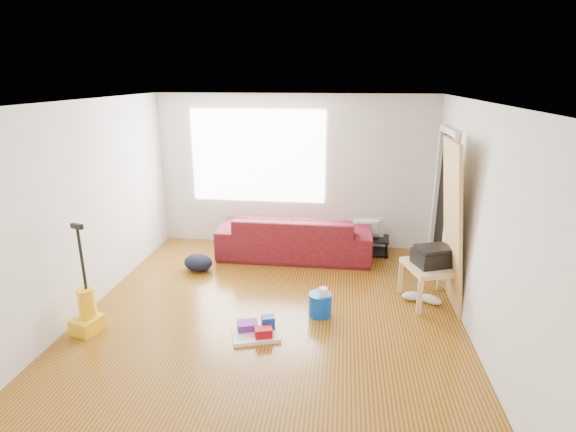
# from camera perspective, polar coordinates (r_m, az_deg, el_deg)

# --- Properties ---
(room) EXTENTS (4.51, 5.01, 2.51)m
(room) POSITION_cam_1_polar(r_m,az_deg,el_deg) (5.12, -1.32, 0.29)
(room) COLOR #57320B
(room) RESTS_ON ground
(sofa) EXTENTS (2.38, 0.93, 0.70)m
(sofa) POSITION_cam_1_polar(r_m,az_deg,el_deg) (7.23, 0.87, -5.05)
(sofa) COLOR #440912
(sofa) RESTS_ON ground
(tv_stand) EXTENTS (0.75, 0.46, 0.27)m
(tv_stand) POSITION_cam_1_polar(r_m,az_deg,el_deg) (7.40, 9.85, -3.58)
(tv_stand) COLOR black
(tv_stand) RESTS_ON ground
(tv) EXTENTS (0.55, 0.07, 0.32)m
(tv) POSITION_cam_1_polar(r_m,az_deg,el_deg) (7.31, 9.96, -1.49)
(tv) COLOR black
(tv) RESTS_ON tv_stand
(side_table) EXTENTS (0.77, 0.77, 0.51)m
(side_table) POSITION_cam_1_polar(r_m,az_deg,el_deg) (5.95, 17.83, -6.61)
(side_table) COLOR tan
(side_table) RESTS_ON ground
(printer) EXTENTS (0.55, 0.49, 0.24)m
(printer) POSITION_cam_1_polar(r_m,az_deg,el_deg) (5.87, 18.00, -4.86)
(printer) COLOR black
(printer) RESTS_ON side_table
(bucket) EXTENTS (0.31, 0.31, 0.28)m
(bucket) POSITION_cam_1_polar(r_m,az_deg,el_deg) (5.56, 4.06, -12.39)
(bucket) COLOR #0842B6
(bucket) RESTS_ON ground
(toilet_paper) EXTENTS (0.11, 0.11, 0.10)m
(toilet_paper) POSITION_cam_1_polar(r_m,az_deg,el_deg) (5.44, 4.44, -10.89)
(toilet_paper) COLOR white
(toilet_paper) RESTS_ON bucket
(cleaning_tray) EXTENTS (0.61, 0.54, 0.18)m
(cleaning_tray) POSITION_cam_1_polar(r_m,az_deg,el_deg) (5.16, -3.94, -14.25)
(cleaning_tray) COLOR white
(cleaning_tray) RESTS_ON ground
(backpack) EXTENTS (0.53, 0.47, 0.24)m
(backpack) POSITION_cam_1_polar(r_m,az_deg,el_deg) (6.84, -11.27, -6.74)
(backpack) COLOR black
(backpack) RESTS_ON ground
(sneakers) EXTENTS (0.52, 0.26, 0.12)m
(sneakers) POSITION_cam_1_polar(r_m,az_deg,el_deg) (6.05, 16.62, -9.90)
(sneakers) COLOR white
(sneakers) RESTS_ON ground
(vacuum) EXTENTS (0.33, 0.36, 1.26)m
(vacuum) POSITION_cam_1_polar(r_m,az_deg,el_deg) (5.61, -24.19, -11.03)
(vacuum) COLOR yellow
(vacuum) RESTS_ON ground
(door_panel) EXTENTS (0.26, 0.83, 2.06)m
(door_panel) POSITION_cam_1_polar(r_m,az_deg,el_deg) (6.15, 19.16, -10.33)
(door_panel) COLOR tan
(door_panel) RESTS_ON ground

